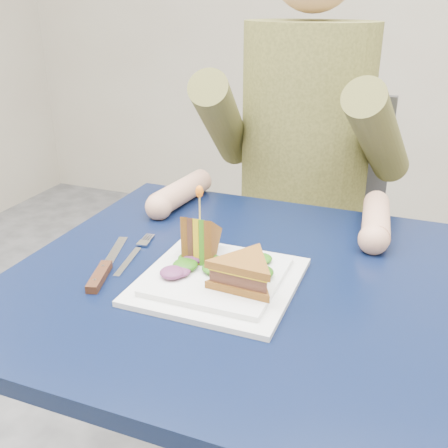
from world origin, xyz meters
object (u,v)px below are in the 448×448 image
at_px(diner, 305,111).
at_px(plate, 219,279).
at_px(sandwich_flat, 245,273).
at_px(sandwich_upright, 200,240).
at_px(chair, 306,228).
at_px(table, 228,309).
at_px(knife, 103,272).
at_px(fork, 134,255).

height_order(diner, plate, diner).
distance_m(plate, sandwich_flat, 0.07).
bearing_deg(sandwich_upright, diner, 84.57).
height_order(chair, plate, chair).
bearing_deg(table, sandwich_upright, -178.69).
height_order(chair, sandwich_flat, chair).
xyz_separation_m(diner, sandwich_flat, (0.06, -0.62, -0.14)).
height_order(sandwich_flat, knife, sandwich_flat).
relative_size(sandwich_upright, fork, 0.70).
bearing_deg(knife, plate, 12.55).
height_order(table, chair, chair).
height_order(sandwich_upright, fork, sandwich_upright).
distance_m(table, knife, 0.24).
xyz_separation_m(chair, knife, (-0.20, -0.75, 0.20)).
distance_m(diner, fork, 0.62).
height_order(chair, fork, chair).
bearing_deg(diner, table, -90.00).
xyz_separation_m(table, chair, (0.00, 0.66, -0.11)).
bearing_deg(diner, fork, -108.62).
bearing_deg(sandwich_upright, sandwich_flat, -32.82).
bearing_deg(fork, sandwich_flat, -14.23).
bearing_deg(plate, sandwich_upright, 139.94).
bearing_deg(sandwich_upright, plate, -40.06).
bearing_deg(sandwich_upright, knife, -149.01).
distance_m(diner, sandwich_flat, 0.64).
height_order(plate, sandwich_upright, sandwich_upright).
relative_size(sandwich_flat, knife, 0.64).
relative_size(table, chair, 0.81).
relative_size(sandwich_flat, sandwich_upright, 1.10).
height_order(table, plate, plate).
relative_size(chair, diner, 1.25).
xyz_separation_m(diner, fork, (-0.19, -0.56, -0.18)).
distance_m(sandwich_upright, fork, 0.15).
xyz_separation_m(chair, diner, (-0.00, -0.11, 0.37)).
height_order(diner, knife, diner).
distance_m(table, sandwich_flat, 0.15).
xyz_separation_m(fork, knife, (-0.01, -0.08, 0.00)).
xyz_separation_m(sandwich_flat, sandwich_upright, (-0.11, 0.07, 0.01)).
xyz_separation_m(table, sandwich_flat, (0.06, -0.07, 0.12)).
bearing_deg(knife, table, 24.29).
relative_size(diner, fork, 4.16).
height_order(table, knife, knife).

